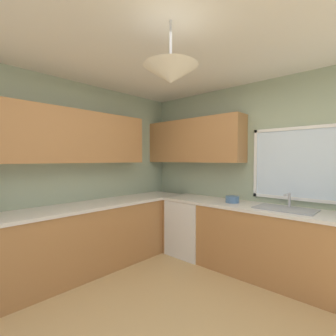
% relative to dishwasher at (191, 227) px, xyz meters
% --- Properties ---
extents(room_shell, '(4.12, 4.05, 2.65)m').
position_rel_dishwasher_xyz_m(room_shell, '(0.18, -1.05, 1.43)').
color(room_shell, '#9EAD8E').
rests_on(room_shell, ground_plane).
extents(counter_run_left, '(0.65, 3.66, 0.90)m').
position_rel_dishwasher_xyz_m(counter_run_left, '(-0.66, -1.63, 0.02)').
color(counter_run_left, '#AD7542').
rests_on(counter_run_left, ground_plane).
extents(counter_run_back, '(3.21, 0.65, 0.90)m').
position_rel_dishwasher_xyz_m(counter_run_back, '(1.24, 0.03, 0.02)').
color(counter_run_back, '#AD7542').
rests_on(counter_run_back, ground_plane).
extents(dishwasher, '(0.60, 0.60, 0.85)m').
position_rel_dishwasher_xyz_m(dishwasher, '(0.00, 0.00, 0.00)').
color(dishwasher, white).
rests_on(dishwasher, ground_plane).
extents(sink_assembly, '(0.67, 0.40, 0.19)m').
position_rel_dishwasher_xyz_m(sink_assembly, '(1.40, 0.04, 0.48)').
color(sink_assembly, '#9EA0A5').
rests_on(sink_assembly, counter_run_back).
extents(bowl, '(0.19, 0.19, 0.09)m').
position_rel_dishwasher_xyz_m(bowl, '(0.70, 0.03, 0.52)').
color(bowl, '#4C7099').
rests_on(bowl, counter_run_back).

